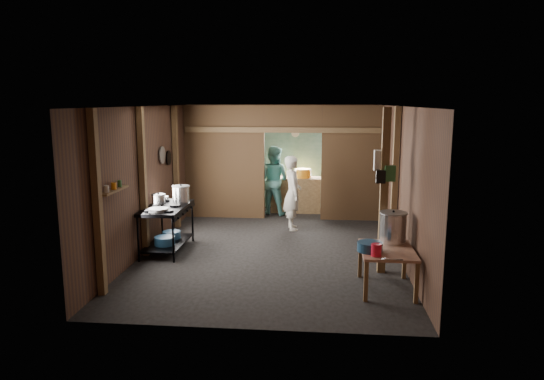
# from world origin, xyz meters

# --- Properties ---
(floor) EXTENTS (4.50, 7.00, 0.00)m
(floor) POSITION_xyz_m (0.00, 0.00, 0.00)
(floor) COLOR #2B2929
(floor) RESTS_ON ground
(ceiling) EXTENTS (4.50, 7.00, 0.00)m
(ceiling) POSITION_xyz_m (0.00, 0.00, 2.60)
(ceiling) COLOR #4C4741
(ceiling) RESTS_ON ground
(wall_back) EXTENTS (4.50, 0.00, 2.60)m
(wall_back) POSITION_xyz_m (0.00, 3.50, 1.30)
(wall_back) COLOR #4D2F1E
(wall_back) RESTS_ON ground
(wall_front) EXTENTS (4.50, 0.00, 2.60)m
(wall_front) POSITION_xyz_m (0.00, -3.50, 1.30)
(wall_front) COLOR #4D2F1E
(wall_front) RESTS_ON ground
(wall_left) EXTENTS (0.00, 7.00, 2.60)m
(wall_left) POSITION_xyz_m (-2.25, 0.00, 1.30)
(wall_left) COLOR #4D2F1E
(wall_left) RESTS_ON ground
(wall_right) EXTENTS (0.00, 7.00, 2.60)m
(wall_right) POSITION_xyz_m (2.25, 0.00, 1.30)
(wall_right) COLOR #4D2F1E
(wall_right) RESTS_ON ground
(partition_left) EXTENTS (1.85, 0.10, 2.60)m
(partition_left) POSITION_xyz_m (-1.32, 2.20, 1.30)
(partition_left) COLOR brown
(partition_left) RESTS_ON floor
(partition_right) EXTENTS (1.35, 0.10, 2.60)m
(partition_right) POSITION_xyz_m (1.57, 2.20, 1.30)
(partition_right) COLOR brown
(partition_right) RESTS_ON floor
(partition_header) EXTENTS (1.30, 0.10, 0.60)m
(partition_header) POSITION_xyz_m (0.25, 2.20, 2.30)
(partition_header) COLOR brown
(partition_header) RESTS_ON wall_back
(turquoise_panel) EXTENTS (4.40, 0.06, 2.50)m
(turquoise_panel) POSITION_xyz_m (0.00, 3.44, 1.25)
(turquoise_panel) COLOR #739E9D
(turquoise_panel) RESTS_ON wall_back
(back_counter) EXTENTS (1.20, 0.50, 0.85)m
(back_counter) POSITION_xyz_m (0.30, 2.95, 0.42)
(back_counter) COLOR olive
(back_counter) RESTS_ON floor
(wall_clock) EXTENTS (0.20, 0.03, 0.20)m
(wall_clock) POSITION_xyz_m (0.25, 3.40, 1.90)
(wall_clock) COLOR beige
(wall_clock) RESTS_ON wall_back
(post_left_a) EXTENTS (0.10, 0.12, 2.60)m
(post_left_a) POSITION_xyz_m (-2.18, -2.60, 1.30)
(post_left_a) COLOR olive
(post_left_a) RESTS_ON floor
(post_left_b) EXTENTS (0.10, 0.12, 2.60)m
(post_left_b) POSITION_xyz_m (-2.18, -0.80, 1.30)
(post_left_b) COLOR olive
(post_left_b) RESTS_ON floor
(post_left_c) EXTENTS (0.10, 0.12, 2.60)m
(post_left_c) POSITION_xyz_m (-2.18, 1.20, 1.30)
(post_left_c) COLOR olive
(post_left_c) RESTS_ON floor
(post_right) EXTENTS (0.10, 0.12, 2.60)m
(post_right) POSITION_xyz_m (2.18, -0.20, 1.30)
(post_right) COLOR olive
(post_right) RESTS_ON floor
(post_free) EXTENTS (0.12, 0.12, 2.60)m
(post_free) POSITION_xyz_m (1.85, -1.30, 1.30)
(post_free) COLOR olive
(post_free) RESTS_ON floor
(cross_beam) EXTENTS (4.40, 0.12, 0.12)m
(cross_beam) POSITION_xyz_m (0.00, 2.15, 2.05)
(cross_beam) COLOR olive
(cross_beam) RESTS_ON wall_left
(pan_lid_big) EXTENTS (0.03, 0.34, 0.34)m
(pan_lid_big) POSITION_xyz_m (-2.21, 0.40, 1.65)
(pan_lid_big) COLOR slate
(pan_lid_big) RESTS_ON wall_left
(pan_lid_small) EXTENTS (0.03, 0.30, 0.30)m
(pan_lid_small) POSITION_xyz_m (-2.21, 0.80, 1.55)
(pan_lid_small) COLOR black
(pan_lid_small) RESTS_ON wall_left
(wall_shelf) EXTENTS (0.14, 0.80, 0.03)m
(wall_shelf) POSITION_xyz_m (-2.15, -2.10, 1.40)
(wall_shelf) COLOR olive
(wall_shelf) RESTS_ON wall_left
(jar_white) EXTENTS (0.07, 0.07, 0.10)m
(jar_white) POSITION_xyz_m (-2.15, -2.35, 1.47)
(jar_white) COLOR beige
(jar_white) RESTS_ON wall_shelf
(jar_yellow) EXTENTS (0.08, 0.08, 0.10)m
(jar_yellow) POSITION_xyz_m (-2.15, -2.10, 1.47)
(jar_yellow) COLOR orange
(jar_yellow) RESTS_ON wall_shelf
(jar_green) EXTENTS (0.06, 0.06, 0.10)m
(jar_green) POSITION_xyz_m (-2.15, -1.88, 1.47)
(jar_green) COLOR #2A612F
(jar_green) RESTS_ON wall_shelf
(bag_white) EXTENTS (0.22, 0.15, 0.32)m
(bag_white) POSITION_xyz_m (1.80, -1.22, 1.78)
(bag_white) COLOR beige
(bag_white) RESTS_ON post_free
(bag_green) EXTENTS (0.16, 0.12, 0.24)m
(bag_green) POSITION_xyz_m (1.92, -1.36, 1.60)
(bag_green) COLOR #2A612F
(bag_green) RESTS_ON post_free
(bag_black) EXTENTS (0.14, 0.10, 0.20)m
(bag_black) POSITION_xyz_m (1.78, -1.38, 1.55)
(bag_black) COLOR black
(bag_black) RESTS_ON post_free
(gas_range) EXTENTS (0.72, 1.41, 0.83)m
(gas_range) POSITION_xyz_m (-1.88, -0.51, 0.42)
(gas_range) COLOR black
(gas_range) RESTS_ON floor
(prep_table) EXTENTS (0.74, 1.02, 0.60)m
(prep_table) POSITION_xyz_m (1.83, -2.04, 0.30)
(prep_table) COLOR tan
(prep_table) RESTS_ON floor
(stove_pot_large) EXTENTS (0.38, 0.38, 0.33)m
(stove_pot_large) POSITION_xyz_m (-1.71, -0.13, 0.98)
(stove_pot_large) COLOR silver
(stove_pot_large) RESTS_ON gas_range
(stove_pot_med) EXTENTS (0.27, 0.27, 0.22)m
(stove_pot_med) POSITION_xyz_m (-2.05, -0.42, 0.92)
(stove_pot_med) COLOR silver
(stove_pot_med) RESTS_ON gas_range
(stove_saucepan) EXTENTS (0.16, 0.16, 0.09)m
(stove_saucepan) POSITION_xyz_m (-2.05, -0.07, 0.88)
(stove_saucepan) COLOR silver
(stove_saucepan) RESTS_ON gas_range
(frying_pan) EXTENTS (0.48, 0.63, 0.08)m
(frying_pan) POSITION_xyz_m (-1.88, -0.94, 0.86)
(frying_pan) COLOR slate
(frying_pan) RESTS_ON gas_range
(blue_tub_front) EXTENTS (0.36, 0.36, 0.15)m
(blue_tub_front) POSITION_xyz_m (-1.88, -0.68, 0.24)
(blue_tub_front) COLOR navy
(blue_tub_front) RESTS_ON gas_range
(blue_tub_back) EXTENTS (0.33, 0.33, 0.13)m
(blue_tub_back) POSITION_xyz_m (-1.88, -0.25, 0.23)
(blue_tub_back) COLOR navy
(blue_tub_back) RESTS_ON gas_range
(stock_pot) EXTENTS (0.54, 0.54, 0.48)m
(stock_pot) POSITION_xyz_m (1.95, -1.68, 0.83)
(stock_pot) COLOR silver
(stock_pot) RESTS_ON prep_table
(wash_basin) EXTENTS (0.41, 0.41, 0.13)m
(wash_basin) POSITION_xyz_m (1.57, -2.18, 0.67)
(wash_basin) COLOR navy
(wash_basin) RESTS_ON prep_table
(pink_bucket) EXTENTS (0.19, 0.19, 0.17)m
(pink_bucket) POSITION_xyz_m (1.63, -2.39, 0.69)
(pink_bucket) COLOR red
(pink_bucket) RESTS_ON prep_table
(knife) EXTENTS (0.30, 0.05, 0.01)m
(knife) POSITION_xyz_m (1.82, -2.53, 0.61)
(knife) COLOR silver
(knife) RESTS_ON prep_table
(yellow_tub) EXTENTS (0.39, 0.39, 0.21)m
(yellow_tub) POSITION_xyz_m (0.47, 2.95, 0.96)
(yellow_tub) COLOR orange
(yellow_tub) RESTS_ON back_counter
(cook) EXTENTS (0.49, 0.64, 1.57)m
(cook) POSITION_xyz_m (0.30, 1.23, 0.79)
(cook) COLOR silver
(cook) RESTS_ON floor
(worker_back) EXTENTS (0.97, 0.87, 1.63)m
(worker_back) POSITION_xyz_m (-0.23, 2.65, 0.82)
(worker_back) COLOR teal
(worker_back) RESTS_ON floor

